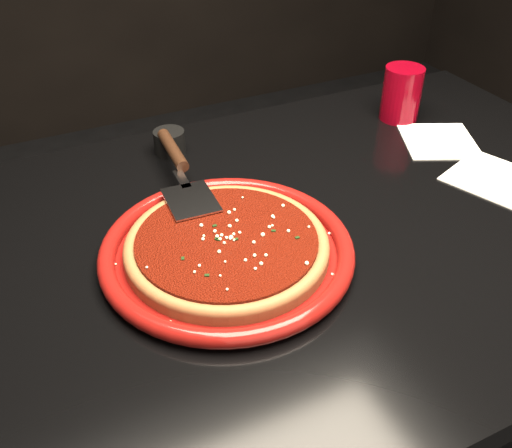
% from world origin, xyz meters
% --- Properties ---
extents(table, '(1.20, 0.80, 0.75)m').
position_xyz_m(table, '(0.00, 0.00, 0.38)').
color(table, black).
rests_on(table, floor).
extents(plate, '(0.41, 0.41, 0.03)m').
position_xyz_m(plate, '(-0.16, -0.02, 0.76)').
color(plate, maroon).
rests_on(plate, table).
extents(pizza_crust, '(0.33, 0.33, 0.01)m').
position_xyz_m(pizza_crust, '(-0.16, -0.02, 0.77)').
color(pizza_crust, brown).
rests_on(pizza_crust, plate).
extents(pizza_crust_rim, '(0.33, 0.33, 0.02)m').
position_xyz_m(pizza_crust_rim, '(-0.16, -0.02, 0.77)').
color(pizza_crust_rim, brown).
rests_on(pizza_crust_rim, plate).
extents(pizza_sauce, '(0.29, 0.29, 0.01)m').
position_xyz_m(pizza_sauce, '(-0.16, -0.02, 0.78)').
color(pizza_sauce, '#611308').
rests_on(pizza_sauce, plate).
extents(parmesan_dusting, '(0.25, 0.25, 0.01)m').
position_xyz_m(parmesan_dusting, '(-0.16, -0.02, 0.79)').
color(parmesan_dusting, '#F5EBBD').
rests_on(parmesan_dusting, plate).
extents(basil_flecks, '(0.23, 0.23, 0.00)m').
position_xyz_m(basil_flecks, '(-0.16, -0.02, 0.79)').
color(basil_flecks, black).
rests_on(basil_flecks, plate).
extents(pizza_server, '(0.10, 0.31, 0.02)m').
position_xyz_m(pizza_server, '(-0.16, 0.16, 0.79)').
color(pizza_server, silver).
rests_on(pizza_server, plate).
extents(cup, '(0.09, 0.09, 0.11)m').
position_xyz_m(cup, '(0.33, 0.24, 0.80)').
color(cup, maroon).
rests_on(cup, table).
extents(napkin_a, '(0.18, 0.18, 0.00)m').
position_xyz_m(napkin_a, '(0.34, -0.03, 0.75)').
color(napkin_a, white).
rests_on(napkin_a, table).
extents(napkin_b, '(0.18, 0.19, 0.00)m').
position_xyz_m(napkin_b, '(0.34, 0.12, 0.75)').
color(napkin_b, white).
rests_on(napkin_b, table).
extents(ramekin, '(0.06, 0.06, 0.04)m').
position_xyz_m(ramekin, '(-0.13, 0.30, 0.77)').
color(ramekin, black).
rests_on(ramekin, table).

